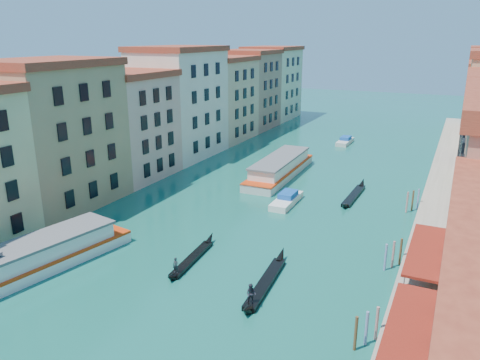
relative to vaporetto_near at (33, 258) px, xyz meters
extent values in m
cube|color=#A58158|center=(-12.45, 15.97, 8.07)|extent=(12.00, 17.00, 19.00)
cube|color=maroon|center=(-12.45, 15.97, 18.07)|extent=(12.80, 17.40, 1.00)
cube|color=#D79D85|center=(-12.45, 31.47, 6.82)|extent=(12.00, 14.00, 16.50)
cube|color=maroon|center=(-12.45, 31.47, 15.57)|extent=(12.80, 14.40, 1.00)
cube|color=beige|center=(-12.45, 47.47, 8.57)|extent=(12.00, 18.00, 20.00)
cube|color=maroon|center=(-12.45, 47.47, 19.07)|extent=(12.80, 18.40, 1.00)
cube|color=tan|center=(-12.45, 64.47, 7.32)|extent=(12.00, 16.00, 17.50)
cube|color=maroon|center=(-12.45, 64.47, 16.57)|extent=(12.80, 16.40, 1.00)
cube|color=#A26E56|center=(-12.45, 79.97, 7.82)|extent=(12.00, 15.00, 18.50)
cube|color=maroon|center=(-12.45, 79.97, 17.57)|extent=(12.80, 15.40, 1.00)
cube|color=beige|center=(-12.45, 95.97, 8.07)|extent=(12.00, 17.00, 19.00)
cube|color=maroon|center=(-12.45, 95.97, 18.07)|extent=(12.80, 17.40, 1.00)
cube|color=gray|center=(35.55, 41.47, -0.93)|extent=(4.00, 140.00, 1.00)
cube|color=maroon|center=(35.75, -0.03, 1.57)|extent=(3.20, 15.30, 0.25)
cylinder|color=slate|center=(34.35, 5.07, 0.07)|extent=(0.12, 0.12, 3.00)
cube|color=maroon|center=(35.75, 15.47, 1.57)|extent=(3.20, 12.60, 0.25)
cylinder|color=slate|center=(34.35, 11.27, 0.07)|extent=(0.12, 0.12, 3.00)
cylinder|color=slate|center=(34.35, 19.67, 0.07)|extent=(0.12, 0.12, 3.00)
cylinder|color=brown|center=(32.05, 1.47, -0.13)|extent=(0.24, 0.24, 3.20)
cylinder|color=brown|center=(32.65, 2.47, -0.13)|extent=(0.24, 0.24, 3.20)
cylinder|color=brown|center=(33.25, 3.47, -0.13)|extent=(0.24, 0.24, 3.20)
cylinder|color=brown|center=(32.05, 15.47, -0.13)|extent=(0.24, 0.24, 3.20)
cylinder|color=brown|center=(32.65, 16.47, -0.13)|extent=(0.24, 0.24, 3.20)
cylinder|color=brown|center=(33.25, 17.47, -0.13)|extent=(0.24, 0.24, 3.20)
cylinder|color=brown|center=(32.05, 33.47, -0.13)|extent=(0.24, 0.24, 3.20)
cylinder|color=brown|center=(32.65, 34.47, -0.13)|extent=(0.24, 0.24, 3.20)
cylinder|color=brown|center=(33.25, 35.47, -0.13)|extent=(0.24, 0.24, 3.20)
cube|color=white|center=(0.00, 0.00, -0.79)|extent=(8.72, 21.83, 1.28)
cube|color=white|center=(0.00, 0.00, 0.60)|extent=(7.39, 17.54, 1.70)
cube|color=slate|center=(0.00, 0.00, 1.61)|extent=(7.81, 18.13, 0.27)
cube|color=red|center=(0.00, 0.00, -0.20)|extent=(8.77, 21.84, 0.27)
cube|color=silver|center=(10.51, 42.31, -0.76)|extent=(5.41, 22.20, 1.33)
cube|color=white|center=(10.51, 42.31, 0.67)|extent=(4.77, 17.77, 1.77)
cube|color=slate|center=(10.51, 42.31, 1.72)|extent=(5.12, 18.33, 0.28)
cube|color=red|center=(10.51, 42.31, -0.16)|extent=(5.47, 22.20, 0.28)
cube|color=black|center=(13.26, 8.86, -1.22)|extent=(1.79, 8.59, 0.43)
cone|color=black|center=(12.84, 13.58, -0.86)|extent=(1.02, 1.97, 1.59)
cone|color=black|center=(13.68, 4.13, -0.95)|extent=(0.99, 1.65, 1.40)
imported|color=#222A2E|center=(13.58, 5.27, -0.23)|extent=(0.63, 0.44, 1.64)
cube|color=black|center=(22.26, 7.47, -1.19)|extent=(2.02, 9.96, 0.49)
cone|color=black|center=(21.81, 12.94, -0.77)|extent=(1.17, 2.28, 1.85)
cone|color=black|center=(22.71, 1.99, -0.88)|extent=(1.14, 1.90, 1.63)
imported|color=#262632|center=(22.60, 3.30, -0.04)|extent=(0.98, 0.79, 1.90)
cube|color=black|center=(24.29, 36.62, -1.19)|extent=(1.44, 9.90, 0.49)
cone|color=black|center=(24.42, 42.10, -0.77)|extent=(1.04, 2.23, 1.84)
cone|color=black|center=(24.16, 31.13, -0.88)|extent=(1.03, 1.85, 1.62)
cube|color=white|center=(16.30, 29.66, -0.98)|extent=(2.53, 7.86, 0.90)
cube|color=#144DA6|center=(16.29, 30.22, -0.19)|extent=(2.04, 3.38, 0.78)
cube|color=silver|center=(14.68, 71.62, -1.00)|extent=(2.45, 7.45, 0.85)
cube|color=#144DA6|center=(14.69, 72.15, -0.26)|extent=(1.96, 3.21, 0.74)
camera|label=1|loc=(37.13, -29.46, 21.44)|focal=35.00mm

